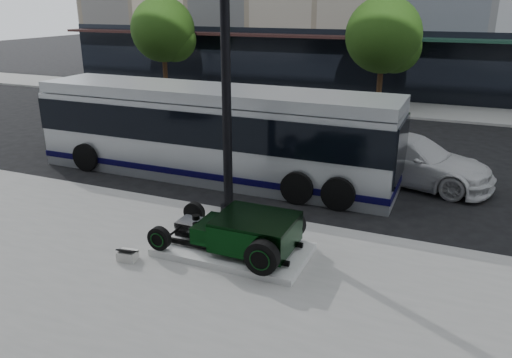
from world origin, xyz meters
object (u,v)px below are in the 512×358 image
at_px(lamppost, 226,75).
at_px(white_sedan, 409,159).
at_px(transit_bus, 213,132).
at_px(hot_rod, 247,232).

xyz_separation_m(lamppost, white_sedan, (4.11, 4.74, -3.04)).
bearing_deg(transit_bus, white_sedan, 17.03).
bearing_deg(white_sedan, transit_bus, 119.73).
relative_size(lamppost, transit_bus, 0.66).
xyz_separation_m(transit_bus, white_sedan, (6.07, 1.86, -0.73)).
height_order(transit_bus, white_sedan, transit_bus).
height_order(hot_rod, lamppost, lamppost).
height_order(hot_rod, white_sedan, white_sedan).
bearing_deg(lamppost, white_sedan, 49.08).
distance_m(lamppost, transit_bus, 4.18).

